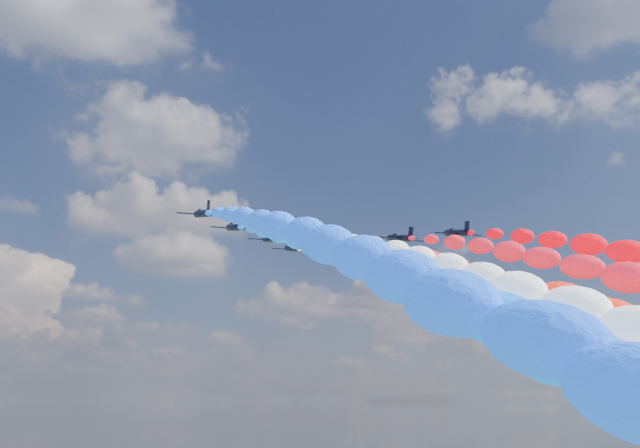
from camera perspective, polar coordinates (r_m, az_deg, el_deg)
name	(u,v)px	position (r m, az deg, el deg)	size (l,w,h in m)	color
jet_0	(202,214)	(138.58, -8.76, 0.77)	(9.11, 12.21, 2.69)	black
trail_0	(314,259)	(79.57, -0.42, -2.63)	(6.01, 112.75, 40.73)	blue
jet_1	(234,227)	(148.60, -6.42, -0.24)	(9.11, 12.21, 2.69)	black
trail_1	(353,276)	(90.50, 2.48, -3.89)	(6.01, 112.75, 40.73)	#0A67F9
jet_2	(269,239)	(158.47, -3.78, -1.11)	(9.11, 12.21, 2.69)	black
trail_2	(396,289)	(101.50, 5.71, -4.85)	(6.01, 112.75, 40.73)	blue
jet_3	(312,237)	(156.66, -0.62, -0.99)	(9.11, 12.21, 2.69)	black
trail_3	(465,287)	(101.27, 10.75, -4.66)	(6.01, 112.75, 40.73)	white
jet_4	(292,248)	(168.01, -2.10, -1.81)	(9.11, 12.21, 2.69)	black
trail_4	(419,299)	(111.81, 7.42, -5.56)	(6.01, 112.75, 40.73)	white
jet_5	(344,245)	(165.04, 1.79, -1.61)	(9.11, 12.21, 2.69)	black
trail_5	(502,296)	(110.93, 13.44, -5.25)	(6.01, 112.75, 40.73)	red
jet_6	(400,238)	(158.22, 5.99, -1.04)	(9.11, 12.21, 2.69)	black
trail_6	(603,288)	(106.85, 20.35, -4.51)	(6.01, 112.75, 40.73)	red
jet_7	(457,233)	(154.92, 10.15, -0.65)	(9.11, 12.21, 2.69)	black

